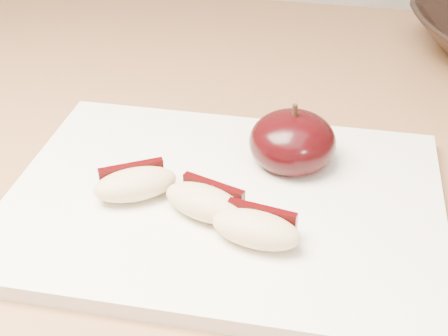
# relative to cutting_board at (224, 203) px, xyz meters

# --- Properties ---
(back_cabinet) EXTENTS (2.40, 0.62, 0.94)m
(back_cabinet) POSITION_rel_cutting_board_xyz_m (-0.07, 0.83, -0.44)
(back_cabinet) COLOR silver
(back_cabinet) RESTS_ON ground
(cutting_board) EXTENTS (0.32, 0.24, 0.01)m
(cutting_board) POSITION_rel_cutting_board_xyz_m (0.00, 0.00, 0.00)
(cutting_board) COLOR white
(cutting_board) RESTS_ON island_counter
(apple_half) EXTENTS (0.08, 0.08, 0.06)m
(apple_half) POSITION_rel_cutting_board_xyz_m (0.04, 0.06, 0.02)
(apple_half) COLOR black
(apple_half) RESTS_ON cutting_board
(apple_wedge_a) EXTENTS (0.07, 0.06, 0.02)m
(apple_wedge_a) POSITION_rel_cutting_board_xyz_m (-0.06, -0.01, 0.02)
(apple_wedge_a) COLOR #CCB281
(apple_wedge_a) RESTS_ON cutting_board
(apple_wedge_b) EXTENTS (0.07, 0.05, 0.02)m
(apple_wedge_b) POSITION_rel_cutting_board_xyz_m (-0.01, -0.02, 0.02)
(apple_wedge_b) COLOR #CCB281
(apple_wedge_b) RESTS_ON cutting_board
(apple_wedge_c) EXTENTS (0.07, 0.04, 0.02)m
(apple_wedge_c) POSITION_rel_cutting_board_xyz_m (0.03, -0.04, 0.02)
(apple_wedge_c) COLOR #CCB281
(apple_wedge_c) RESTS_ON cutting_board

